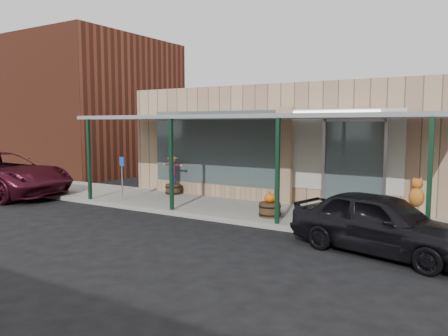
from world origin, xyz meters
The scene contains 9 objects.
ground centered at (0.00, 0.00, 0.00)m, with size 120.00×120.00×0.00m, color black.
sidewalk centered at (0.00, 3.60, 0.07)m, with size 40.00×3.20×0.15m, color gray.
storefront centered at (0.00, 8.16, 2.09)m, with size 12.00×6.25×4.20m.
awning centered at (0.00, 3.56, 3.01)m, with size 12.00×3.00×3.04m.
block_buildings_near centered at (2.01, 9.20, 3.77)m, with size 61.00×8.00×8.00m.
barrel_scarecrow centered at (-3.66, 4.57, 0.66)m, with size 0.92×0.70×1.52m.
barrel_pumpkin centered at (1.25, 2.84, 0.41)m, with size 0.66×0.66×0.74m.
handicap_sign centered at (-4.34, 2.58, 1.14)m, with size 0.30×0.13×1.53m.
parked_sedan centered at (4.66, 1.31, 0.68)m, with size 4.26×2.53×1.64m.
Camera 1 is at (6.66, -8.45, 2.84)m, focal length 35.00 mm.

